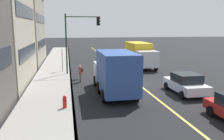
% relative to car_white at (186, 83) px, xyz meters
% --- Properties ---
extents(ground, '(200.00, 200.00, 0.00)m').
position_rel_car_white_xyz_m(ground, '(3.49, 2.67, -0.79)').
color(ground, black).
extents(sidewalk_slab, '(80.00, 3.65, 0.15)m').
position_rel_car_white_xyz_m(sidewalk_slab, '(3.49, 10.31, -0.71)').
color(sidewalk_slab, gray).
rests_on(sidewalk_slab, ground).
extents(curb_edge, '(80.00, 0.16, 0.15)m').
position_rel_car_white_xyz_m(curb_edge, '(3.49, 8.56, -0.71)').
color(curb_edge, slate).
rests_on(curb_edge, ground).
extents(lane_stripe_center, '(80.00, 0.16, 0.01)m').
position_rel_car_white_xyz_m(lane_stripe_center, '(3.49, 2.67, -0.78)').
color(lane_stripe_center, '#D8CC4C').
rests_on(lane_stripe_center, ground).
extents(car_white, '(4.10, 2.10, 1.56)m').
position_rel_car_white_xyz_m(car_white, '(0.00, 0.00, 0.00)').
color(car_white, silver).
rests_on(car_white, ground).
extents(truck_blue, '(6.74, 2.57, 3.28)m').
position_rel_car_white_xyz_m(truck_blue, '(0.82, 5.36, 0.92)').
color(truck_blue, silver).
rests_on(truck_blue, ground).
extents(truck_yellow, '(7.07, 2.51, 3.08)m').
position_rel_car_white_xyz_m(truck_yellow, '(12.58, -0.29, 0.85)').
color(truck_yellow, silver).
rests_on(truck_yellow, ground).
extents(pedestrian_with_backpack, '(0.41, 0.39, 1.63)m').
position_rel_car_white_xyz_m(pedestrian_with_backpack, '(5.35, 7.68, 0.16)').
color(pedestrian_with_backpack, brown).
rests_on(pedestrian_with_backpack, ground).
extents(traffic_light_mast, '(0.28, 3.73, 6.40)m').
position_rel_car_white_xyz_m(traffic_light_mast, '(9.08, 7.57, 3.55)').
color(traffic_light_mast, '#1E3823').
rests_on(traffic_light_mast, ground).
extents(street_sign_post, '(0.60, 0.08, 2.63)m').
position_rel_car_white_xyz_m(street_sign_post, '(10.56, 9.39, 0.77)').
color(street_sign_post, slate).
rests_on(street_sign_post, ground).
extents(fire_hydrant, '(0.24, 0.24, 0.94)m').
position_rel_car_white_xyz_m(fire_hydrant, '(-2.06, 9.08, -0.32)').
color(fire_hydrant, red).
rests_on(fire_hydrant, ground).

